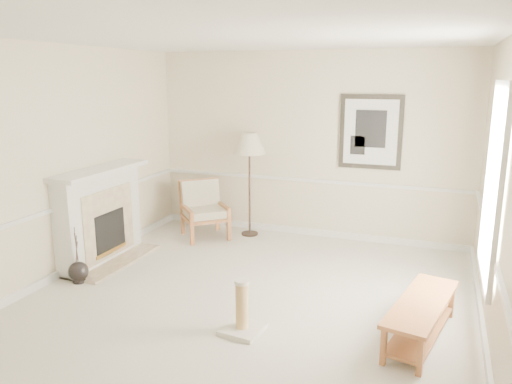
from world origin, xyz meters
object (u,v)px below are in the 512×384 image
Objects in this scene: bench at (421,314)px; scratching_post at (242,316)px; floor_lamp at (249,146)px; floor_vase at (78,272)px; armchair at (203,207)px.

scratching_post is at bearing -163.94° from bench.
floor_vase is at bearing -116.92° from floor_lamp.
floor_lamp is at bearing 137.84° from bench.
floor_vase is at bearing 169.71° from scratching_post.
floor_lamp is 2.98× the size of scratching_post.
scratching_post reaches higher than bench.
bench is (3.44, -2.20, -0.21)m from armchair.
scratching_post is (1.08, -2.98, -1.27)m from floor_lamp.
bench is at bearing -75.06° from armchair.
floor_lamp is (0.68, 0.29, 0.96)m from armchair.
armchair reaches higher than bench.
floor_vase is 2.36m from armchair.
floor_lamp is 3.41m from scratching_post.
floor_lamp reaches higher than bench.
scratching_post is (-1.68, -0.48, -0.09)m from bench.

